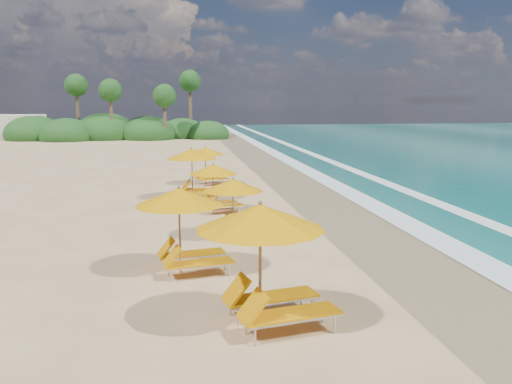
{
  "coord_description": "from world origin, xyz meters",
  "views": [
    {
      "loc": [
        -2.83,
        -18.91,
        4.48
      ],
      "look_at": [
        0.0,
        0.0,
        1.2
      ],
      "focal_mm": 37.57,
      "sensor_mm": 36.0,
      "label": 1
    }
  ],
  "objects": [
    {
      "name": "ground",
      "position": [
        0.0,
        0.0,
        0.0
      ],
      "size": [
        160.0,
        160.0,
        0.0
      ],
      "primitive_type": "plane",
      "color": "tan",
      "rests_on": "ground"
    },
    {
      "name": "wet_sand",
      "position": [
        4.0,
        0.0,
        0.01
      ],
      "size": [
        4.0,
        160.0,
        0.01
      ],
      "primitive_type": "cube",
      "color": "#8E7754",
      "rests_on": "ground"
    },
    {
      "name": "surf_foam",
      "position": [
        6.7,
        0.0,
        0.03
      ],
      "size": [
        4.0,
        160.0,
        0.01
      ],
      "color": "white",
      "rests_on": "ground"
    },
    {
      "name": "station_0",
      "position": [
        -1.06,
        -8.89,
        1.44
      ],
      "size": [
        3.13,
        3.0,
        2.58
      ],
      "rotation": [
        0.0,
        0.0,
        0.21
      ],
      "color": "olive",
      "rests_on": "ground"
    },
    {
      "name": "station_1",
      "position": [
        -2.61,
        -5.2,
        1.3
      ],
      "size": [
        2.77,
        2.64,
        2.32
      ],
      "rotation": [
        0.0,
        0.0,
        0.17
      ],
      "color": "olive",
      "rests_on": "ground"
    },
    {
      "name": "station_2",
      "position": [
        -0.88,
        -1.89,
        1.14
      ],
      "size": [
        2.23,
        2.07,
        2.03
      ],
      "rotation": [
        0.0,
        0.0,
        0.04
      ],
      "color": "olive",
      "rests_on": "ground"
    },
    {
      "name": "station_3",
      "position": [
        -1.24,
        2.41,
        1.12
      ],
      "size": [
        2.47,
        2.38,
        2.01
      ],
      "rotation": [
        0.0,
        0.0,
        0.24
      ],
      "color": "olive",
      "rests_on": "ground"
    },
    {
      "name": "station_4",
      "position": [
        -1.95,
        5.43,
        1.34
      ],
      "size": [
        2.62,
        2.42,
        2.4
      ],
      "rotation": [
        0.0,
        0.0,
        -0.03
      ],
      "color": "olive",
      "rests_on": "ground"
    },
    {
      "name": "station_5",
      "position": [
        -1.14,
        9.69,
        1.16
      ],
      "size": [
        2.55,
        2.46,
        2.07
      ],
      "rotation": [
        0.0,
        0.0,
        0.24
      ],
      "color": "olive",
      "rests_on": "ground"
    },
    {
      "name": "treeline",
      "position": [
        -9.94,
        45.51,
        1.0
      ],
      "size": [
        25.8,
        8.8,
        9.74
      ],
      "color": "#163D14",
      "rests_on": "ground"
    },
    {
      "name": "beach_building",
      "position": [
        -22.0,
        48.0,
        1.4
      ],
      "size": [
        7.0,
        5.0,
        2.8
      ],
      "primitive_type": "cube",
      "color": "beige",
      "rests_on": "ground"
    }
  ]
}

